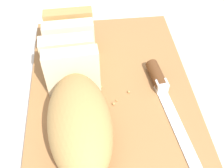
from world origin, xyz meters
TOP-DOWN VIEW (x-y plane):
  - ground_plane at (0.00, 0.00)m, footprint 3.00×3.00m
  - cutting_board at (0.00, 0.00)m, footprint 0.47×0.32m
  - bread_loaf at (-0.03, 0.07)m, footprint 0.35×0.13m
  - bread_knife at (-0.00, -0.10)m, footprint 0.27×0.05m
  - crumb_near_knife at (-0.00, -0.03)m, footprint 0.01×0.01m
  - crumb_near_loaf at (-0.02, -0.01)m, footprint 0.00×0.00m
  - crumb_stray_left at (0.02, 0.02)m, footprint 0.01×0.01m
  - crumb_stray_right at (-0.03, 0.00)m, footprint 0.01×0.01m

SIDE VIEW (x-z plane):
  - ground_plane at x=0.00m, z-range 0.00..0.00m
  - cutting_board at x=0.00m, z-range 0.00..0.02m
  - crumb_near_loaf at x=-0.02m, z-range 0.02..0.03m
  - crumb_near_knife at x=0.00m, z-range 0.02..0.03m
  - crumb_stray_right at x=-0.03m, z-range 0.02..0.03m
  - crumb_stray_left at x=0.02m, z-range 0.02..0.03m
  - bread_knife at x=0.00m, z-range 0.02..0.04m
  - bread_loaf at x=-0.03m, z-range 0.02..0.12m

